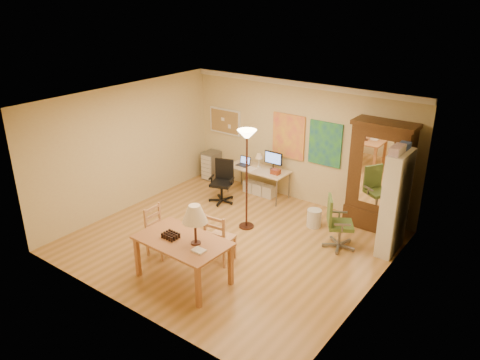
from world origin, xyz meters
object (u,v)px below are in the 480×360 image
Objects in this scene: computer_desk at (260,179)px; armoire at (379,183)px; office_chair_black at (222,191)px; bookshelf at (395,203)px; office_chair_green at (338,234)px; dining_table at (187,233)px.

computer_desk is 2.81m from armoire.
office_chair_black is 0.50× the size of bookshelf.
bookshelf is at bearing -10.87° from computer_desk.
office_chair_green is (2.51, -1.11, -0.13)m from computer_desk.
bookshelf is (0.82, 0.47, 0.69)m from office_chair_green.
bookshelf reaches higher than office_chair_black.
office_chair_black is at bearing 174.17° from office_chair_green.
computer_desk is (-1.03, 3.58, -0.50)m from dining_table.
office_chair_green is at bearing -101.78° from armoire.
bookshelf is (0.58, -0.73, -0.00)m from armoire.
computer_desk is 3.44m from bookshelf.
computer_desk is at bearing -178.22° from armoire.
office_chair_black is 3.00m from office_chair_green.
office_chair_green is at bearing 59.08° from dining_table.
armoire is 0.93m from bookshelf.
armoire reaches higher than dining_table.
bookshelf reaches higher than computer_desk.
bookshelf is at bearing 2.47° from office_chair_black.
armoire is at bearing 15.38° from office_chair_black.
armoire is (0.25, 1.20, 0.69)m from office_chair_green.
bookshelf is at bearing 51.92° from dining_table.
armoire is at bearing 1.78° from computer_desk.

